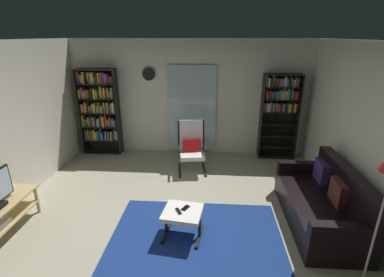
{
  "coord_description": "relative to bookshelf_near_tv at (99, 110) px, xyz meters",
  "views": [
    {
      "loc": [
        0.5,
        -3.44,
        2.67
      ],
      "look_at": [
        0.17,
        1.16,
        0.96
      ],
      "focal_mm": 26.3,
      "sensor_mm": 36.0,
      "label": 1
    }
  ],
  "objects": [
    {
      "name": "ground_plane",
      "position": [
        2.08,
        -2.69,
        -1.04
      ],
      "size": [
        7.02,
        7.02,
        0.0
      ],
      "primitive_type": "plane",
      "color": "#A49E86"
    },
    {
      "name": "wall_back",
      "position": [
        2.08,
        0.21,
        0.26
      ],
      "size": [
        5.6,
        0.06,
        2.6
      ],
      "primitive_type": "cube",
      "color": "silver",
      "rests_on": "ground"
    },
    {
      "name": "glass_door_panel",
      "position": [
        2.13,
        0.15,
        0.01
      ],
      "size": [
        1.1,
        0.01,
        2.0
      ],
      "primitive_type": "cube",
      "color": "silver"
    },
    {
      "name": "area_rug",
      "position": [
        2.41,
        -2.9,
        -1.04
      ],
      "size": [
        2.38,
        1.68,
        0.01
      ],
      "primitive_type": "cube",
      "color": "navy",
      "rests_on": "ground"
    },
    {
      "name": "bookshelf_near_tv",
      "position": [
        0.0,
        0.0,
        0.0
      ],
      "size": [
        0.88,
        0.3,
        1.98
      ],
      "color": "black",
      "rests_on": "ground"
    },
    {
      "name": "bookshelf_near_sofa",
      "position": [
        4.07,
        0.02,
        0.12
      ],
      "size": [
        0.8,
        0.3,
        1.9
      ],
      "color": "black",
      "rests_on": "ground"
    },
    {
      "name": "leather_sofa",
      "position": [
        4.26,
        -2.43,
        -0.73
      ],
      "size": [
        0.86,
        1.85,
        0.88
      ],
      "color": "black",
      "rests_on": "ground"
    },
    {
      "name": "lounge_armchair",
      "position": [
        2.19,
        -0.75,
        -0.51
      ],
      "size": [
        0.65,
        0.72,
        1.02
      ],
      "color": "black",
      "rests_on": "ground"
    },
    {
      "name": "ottoman",
      "position": [
        2.21,
        -2.89,
        -0.71
      ],
      "size": [
        0.58,
        0.55,
        0.41
      ],
      "color": "white",
      "rests_on": "ground"
    },
    {
      "name": "tv_remote",
      "position": [
        2.16,
        -2.91,
        -0.63
      ],
      "size": [
        0.1,
        0.15,
        0.02
      ],
      "primitive_type": "cube",
      "rotation": [
        0.0,
        0.0,
        0.48
      ],
      "color": "black",
      "rests_on": "ottoman"
    },
    {
      "name": "cell_phone",
      "position": [
        2.25,
        -2.82,
        -0.63
      ],
      "size": [
        0.13,
        0.16,
        0.01
      ],
      "primitive_type": "cube",
      "rotation": [
        0.0,
        0.0,
        -0.52
      ],
      "color": "black",
      "rests_on": "ottoman"
    },
    {
      "name": "wall_clock",
      "position": [
        1.17,
        0.14,
        0.81
      ],
      "size": [
        0.29,
        0.03,
        0.29
      ],
      "color": "silver"
    }
  ]
}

